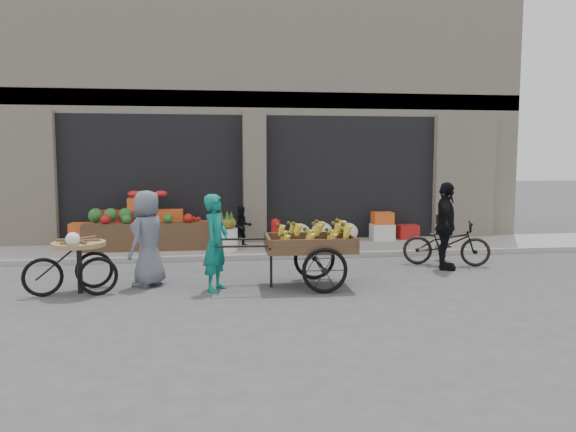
{
  "coord_description": "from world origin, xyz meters",
  "views": [
    {
      "loc": [
        -1.09,
        -8.76,
        2.19
      ],
      "look_at": [
        0.34,
        1.49,
        1.1
      ],
      "focal_mm": 35.0,
      "sensor_mm": 36.0,
      "label": 1
    }
  ],
  "objects": [
    {
      "name": "cyclist",
      "position": [
        3.44,
        1.52,
        0.85
      ],
      "size": [
        0.73,
        1.08,
        1.71
      ],
      "primitive_type": "imported",
      "rotation": [
        0.0,
        0.0,
        1.23
      ],
      "color": "black",
      "rests_on": "ground"
    },
    {
      "name": "orange_bucket",
      "position": [
        0.85,
        3.5,
        0.27
      ],
      "size": [
        0.32,
        0.32,
        0.3
      ],
      "primitive_type": "cylinder",
      "color": "orange",
      "rests_on": "sidewalk"
    },
    {
      "name": "building",
      "position": [
        0.0,
        8.03,
        3.37
      ],
      "size": [
        14.0,
        6.45,
        7.0
      ],
      "color": "beige",
      "rests_on": "ground"
    },
    {
      "name": "pineapple_bin",
      "position": [
        -0.75,
        3.6,
        0.37
      ],
      "size": [
        0.52,
        0.52,
        0.5
      ],
      "primitive_type": "cylinder",
      "color": "silver",
      "rests_on": "sidewalk"
    },
    {
      "name": "vendor_woman",
      "position": [
        -1.0,
        0.4,
        0.8
      ],
      "size": [
        0.58,
        0.68,
        1.59
      ],
      "primitive_type": "imported",
      "rotation": [
        0.0,
        0.0,
        1.16
      ],
      "color": "#0E6F62",
      "rests_on": "ground"
    },
    {
      "name": "tricycle_cart",
      "position": [
        -3.19,
        0.5,
        0.57
      ],
      "size": [
        1.46,
        1.05,
        0.95
      ],
      "rotation": [
        0.0,
        0.0,
        0.29
      ],
      "color": "#9E7F51",
      "rests_on": "ground"
    },
    {
      "name": "right_bay_goods",
      "position": [
        2.61,
        4.7,
        0.41
      ],
      "size": [
        3.35,
        0.6,
        0.7
      ],
      "color": "silver",
      "rests_on": "sidewalk"
    },
    {
      "name": "banana_cart",
      "position": [
        0.52,
        0.47,
        0.77
      ],
      "size": [
        2.56,
        1.14,
        1.06
      ],
      "rotation": [
        0.0,
        0.0,
        -0.03
      ],
      "color": "brown",
      "rests_on": "ground"
    },
    {
      "name": "fire_hydrant",
      "position": [
        0.35,
        3.55,
        0.5
      ],
      "size": [
        0.22,
        0.22,
        0.71
      ],
      "color": "#A5140F",
      "rests_on": "sidewalk"
    },
    {
      "name": "sidewalk",
      "position": [
        0.0,
        4.1,
        0.06
      ],
      "size": [
        18.0,
        2.2,
        0.12
      ],
      "primitive_type": "cube",
      "color": "gray",
      "rests_on": "ground"
    },
    {
      "name": "vendor_grey",
      "position": [
        -2.15,
        0.9,
        0.82
      ],
      "size": [
        0.84,
        0.95,
        1.63
      ],
      "primitive_type": "imported",
      "rotation": [
        0.0,
        0.0,
        -2.08
      ],
      "color": "slate",
      "rests_on": "ground"
    },
    {
      "name": "fruit_display",
      "position": [
        -2.48,
        4.38,
        0.67
      ],
      "size": [
        3.1,
        1.12,
        1.24
      ],
      "color": "#A91A17",
      "rests_on": "sidewalk"
    },
    {
      "name": "bicycle",
      "position": [
        3.64,
        1.92,
        0.45
      ],
      "size": [
        1.82,
        1.13,
        0.9
      ],
      "primitive_type": "imported",
      "rotation": [
        0.0,
        0.0,
        1.23
      ],
      "color": "black",
      "rests_on": "ground"
    },
    {
      "name": "ground",
      "position": [
        0.0,
        0.0,
        0.0
      ],
      "size": [
        80.0,
        80.0,
        0.0
      ],
      "primitive_type": "plane",
      "color": "#424244",
      "rests_on": "ground"
    },
    {
      "name": "seated_person",
      "position": [
        -0.35,
        4.2,
        0.58
      ],
      "size": [
        0.51,
        0.43,
        0.93
      ],
      "primitive_type": "imported",
      "rotation": [
        0.0,
        0.0,
        0.17
      ],
      "color": "black",
      "rests_on": "sidewalk"
    }
  ]
}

